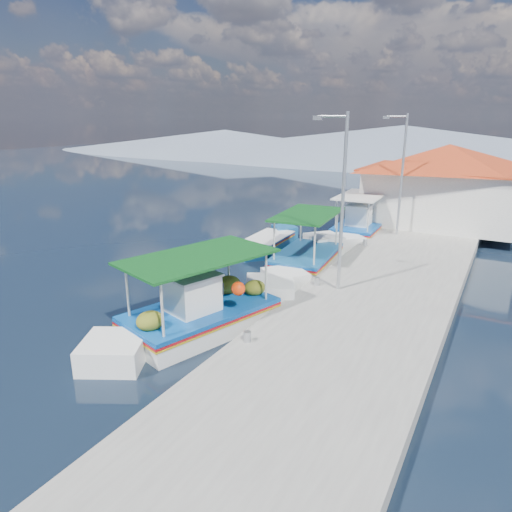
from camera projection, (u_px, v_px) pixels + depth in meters
The scene contains 11 objects.
ground at pixel (199, 297), 16.84m from camera, with size 160.00×160.00×0.00m, color black.
quay at pixel (400, 270), 19.03m from camera, with size 5.00×44.00×0.50m, color #9C9A92.
bollards at pixel (346, 258), 19.27m from camera, with size 0.20×17.20×0.30m.
main_caique at pixel (202, 314), 14.12m from camera, with size 3.94×7.79×2.69m.
caique_green_canopy at pixel (307, 260), 19.84m from camera, with size 2.55×7.27×2.73m.
caique_blue_hull at pixel (270, 243), 23.04m from camera, with size 1.76×5.41×0.96m.
caique_far at pixel (360, 228), 25.16m from camera, with size 2.33×7.36×2.58m.
harbor_building at pixel (446, 183), 25.68m from camera, with size 10.49×10.49×4.40m.
lamp_post_near at pixel (340, 194), 15.29m from camera, with size 1.21×0.14×6.00m.
lamp_post_far at pixel (401, 169), 22.81m from camera, with size 1.21×0.14×6.00m.
mountain_ridge at pixel (492, 151), 59.99m from camera, with size 171.40×96.00×5.50m.
Camera 1 is at (9.46, -12.67, 6.33)m, focal length 32.20 mm.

